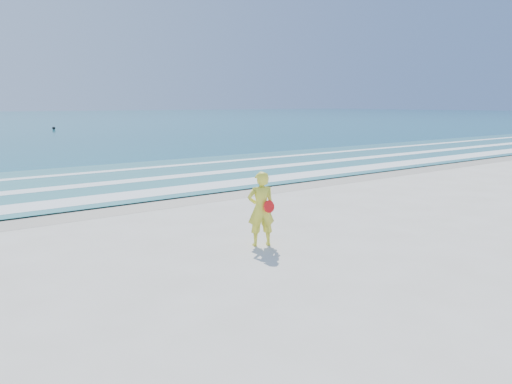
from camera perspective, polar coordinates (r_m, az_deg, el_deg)
ground at (r=9.00m, az=14.26°, el=-10.09°), size 400.00×400.00×0.00m
wet_sand at (r=15.97m, az=-11.81°, el=-1.13°), size 400.00×2.40×0.00m
shallow at (r=20.54m, az=-17.86°, el=1.19°), size 400.00×10.00×0.01m
foam_near at (r=17.13m, az=-13.70°, el=-0.28°), size 400.00×1.40×0.01m
foam_mid at (r=19.79m, az=-17.08°, el=0.93°), size 400.00×0.90×0.01m
foam_far at (r=22.89m, az=-19.97°, el=1.96°), size 400.00×0.60×0.01m
buoy at (r=62.53m, az=-22.11°, el=6.78°), size 0.36×0.36×0.36m
woman at (r=10.75m, az=0.58°, el=-1.94°), size 0.70×0.59×1.63m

